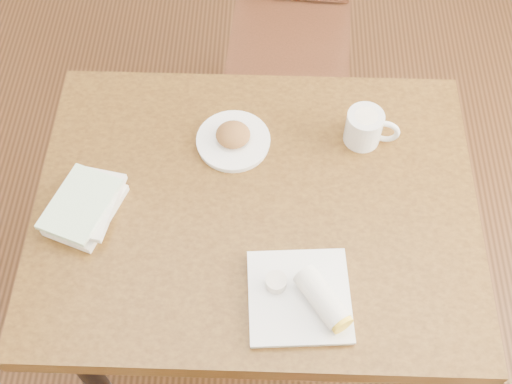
{
  "coord_description": "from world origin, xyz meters",
  "views": [
    {
      "loc": [
        0.02,
        -0.82,
        2.11
      ],
      "look_at": [
        0.0,
        0.0,
        0.8
      ],
      "focal_mm": 45.0,
      "sensor_mm": 36.0,
      "label": 1
    }
  ],
  "objects_px": {
    "plate_scone": "(233,139)",
    "plate_burrito": "(306,297)",
    "table": "(256,220)",
    "chair_far": "(292,7)",
    "coffee_mug": "(366,127)",
    "book_stack": "(85,206)"
  },
  "relations": [
    {
      "from": "plate_scone",
      "to": "plate_burrito",
      "type": "height_order",
      "value": "plate_burrito"
    },
    {
      "from": "table",
      "to": "plate_scone",
      "type": "distance_m",
      "value": 0.22
    },
    {
      "from": "chair_far",
      "to": "coffee_mug",
      "type": "distance_m",
      "value": 0.78
    },
    {
      "from": "table",
      "to": "plate_burrito",
      "type": "distance_m",
      "value": 0.3
    },
    {
      "from": "plate_burrito",
      "to": "plate_scone",
      "type": "bearing_deg",
      "value": 112.9
    },
    {
      "from": "chair_far",
      "to": "plate_burrito",
      "type": "height_order",
      "value": "chair_far"
    },
    {
      "from": "chair_far",
      "to": "plate_scone",
      "type": "relative_size",
      "value": 4.91
    },
    {
      "from": "coffee_mug",
      "to": "book_stack",
      "type": "xyz_separation_m",
      "value": [
        -0.69,
        -0.24,
        -0.02
      ]
    },
    {
      "from": "plate_burrito",
      "to": "table",
      "type": "bearing_deg",
      "value": 115.04
    },
    {
      "from": "table",
      "to": "chair_far",
      "type": "bearing_deg",
      "value": 83.88
    },
    {
      "from": "table",
      "to": "plate_scone",
      "type": "relative_size",
      "value": 5.65
    },
    {
      "from": "table",
      "to": "coffee_mug",
      "type": "xyz_separation_m",
      "value": [
        0.28,
        0.2,
        0.14
      ]
    },
    {
      "from": "plate_scone",
      "to": "coffee_mug",
      "type": "relative_size",
      "value": 1.38
    },
    {
      "from": "chair_far",
      "to": "table",
      "type": "bearing_deg",
      "value": -96.12
    },
    {
      "from": "plate_scone",
      "to": "book_stack",
      "type": "xyz_separation_m",
      "value": [
        -0.35,
        -0.22,
        0.01
      ]
    },
    {
      "from": "table",
      "to": "coffee_mug",
      "type": "relative_size",
      "value": 7.78
    },
    {
      "from": "coffee_mug",
      "to": "chair_far",
      "type": "bearing_deg",
      "value": 103.83
    },
    {
      "from": "coffee_mug",
      "to": "plate_burrito",
      "type": "bearing_deg",
      "value": -108.67
    },
    {
      "from": "plate_scone",
      "to": "book_stack",
      "type": "distance_m",
      "value": 0.41
    },
    {
      "from": "table",
      "to": "plate_scone",
      "type": "bearing_deg",
      "value": 109.74
    },
    {
      "from": "book_stack",
      "to": "plate_burrito",
      "type": "bearing_deg",
      "value": -22.37
    },
    {
      "from": "plate_burrito",
      "to": "book_stack",
      "type": "relative_size",
      "value": 1.05
    }
  ]
}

